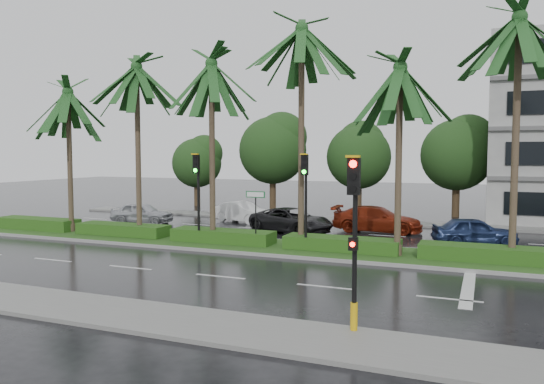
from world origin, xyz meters
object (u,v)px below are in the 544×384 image
at_px(signal_median_left, 197,185).
at_px(car_silver, 142,213).
at_px(car_red, 377,219).
at_px(car_white, 242,212).
at_px(street_sign, 256,205).
at_px(car_darkgrey, 291,220).
at_px(car_blue, 475,231).
at_px(signal_near, 354,236).

relative_size(signal_median_left, car_silver, 1.09).
bearing_deg(signal_median_left, car_red, 47.50).
distance_m(car_white, car_red, 9.05).
bearing_deg(car_white, car_silver, 134.69).
distance_m(street_sign, car_darkgrey, 5.86).
xyz_separation_m(car_darkgrey, car_red, (4.50, 2.02, 0.04)).
bearing_deg(car_blue, car_white, 58.55).
bearing_deg(signal_near, car_blue, 80.59).
bearing_deg(car_white, signal_median_left, -151.22).
bearing_deg(street_sign, signal_median_left, -176.53).
bearing_deg(car_white, signal_near, -130.16).
height_order(signal_median_left, car_blue, signal_median_left).
height_order(street_sign, car_blue, street_sign).
relative_size(car_silver, car_red, 0.79).
distance_m(signal_near, car_white, 22.03).
bearing_deg(car_red, street_sign, 150.71).
height_order(signal_median_left, car_white, signal_median_left).
relative_size(car_red, car_blue, 1.26).
distance_m(signal_near, car_darkgrey, 17.26).
height_order(car_darkgrey, car_red, car_red).
height_order(car_red, car_blue, car_red).
relative_size(car_white, car_red, 0.80).
height_order(car_white, car_darkgrey, car_darkgrey).
bearing_deg(signal_median_left, signal_near, -44.09).
bearing_deg(street_sign, car_white, 118.91).
bearing_deg(signal_median_left, car_darkgrey, 65.08).
relative_size(signal_near, car_darkgrey, 0.87).
xyz_separation_m(street_sign, car_white, (-4.78, 8.65, -1.45)).
bearing_deg(car_silver, signal_near, -139.14).
bearing_deg(car_silver, car_darkgrey, -97.62).
bearing_deg(signal_near, car_red, 98.99).
distance_m(signal_median_left, car_white, 9.31).
bearing_deg(signal_median_left, car_white, 101.39).
height_order(signal_near, street_sign, signal_near).
xyz_separation_m(car_white, car_darkgrey, (4.50, -2.98, 0.03)).
xyz_separation_m(signal_near, car_white, (-11.78, 18.52, -1.83)).
bearing_deg(signal_median_left, car_blue, 23.32).
xyz_separation_m(street_sign, car_silver, (-10.50, 5.70, -1.44)).
bearing_deg(car_blue, car_red, 46.85).
bearing_deg(car_silver, car_red, -89.75).
distance_m(street_sign, car_red, 8.89).
xyz_separation_m(signal_median_left, car_silver, (-7.50, 5.88, -2.32)).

